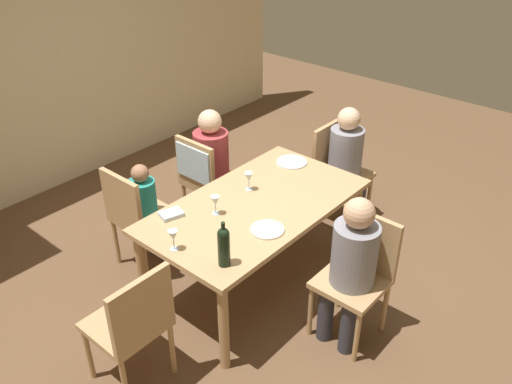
# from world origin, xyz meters

# --- Properties ---
(ground_plane) EXTENTS (10.00, 10.00, 0.00)m
(ground_plane) POSITION_xyz_m (0.00, 0.00, 0.00)
(ground_plane) COLOR brown
(rear_room_partition) EXTENTS (6.40, 0.12, 2.70)m
(rear_room_partition) POSITION_xyz_m (0.00, 2.68, 1.35)
(rear_room_partition) COLOR beige
(rear_room_partition) RESTS_ON ground_plane
(dining_table) EXTENTS (1.74, 0.96, 0.75)m
(dining_table) POSITION_xyz_m (0.00, 0.00, 0.67)
(dining_table) COLOR tan
(dining_table) RESTS_ON ground_plane
(chair_far_right) EXTENTS (0.46, 0.44, 0.92)m
(chair_far_right) POSITION_xyz_m (0.27, 0.86, 0.59)
(chair_far_right) COLOR tan
(chair_far_right) RESTS_ON ground_plane
(chair_right_end) EXTENTS (0.44, 0.44, 0.92)m
(chair_right_end) POSITION_xyz_m (1.25, 0.09, 0.53)
(chair_right_end) COLOR tan
(chair_right_end) RESTS_ON ground_plane
(chair_near) EXTENTS (0.44, 0.44, 0.92)m
(chair_near) POSITION_xyz_m (0.09, -0.86, 0.53)
(chair_near) COLOR tan
(chair_near) RESTS_ON ground_plane
(chair_far_left) EXTENTS (0.44, 0.44, 0.92)m
(chair_far_left) POSITION_xyz_m (-0.48, 0.86, 0.53)
(chair_far_left) COLOR tan
(chair_far_left) RESTS_ON ground_plane
(chair_left_end) EXTENTS (0.44, 0.44, 0.92)m
(chair_left_end) POSITION_xyz_m (-1.25, -0.09, 0.53)
(chair_left_end) COLOR tan
(chair_left_end) RESTS_ON ground_plane
(person_woman_host) EXTENTS (0.36, 0.31, 1.15)m
(person_woman_host) POSITION_xyz_m (0.42, 0.86, 0.66)
(person_woman_host) COLOR #33333D
(person_woman_host) RESTS_ON ground_plane
(person_man_bearded) EXTENTS (0.31, 0.35, 1.13)m
(person_man_bearded) POSITION_xyz_m (1.25, -0.03, 0.65)
(person_man_bearded) COLOR #33333D
(person_man_bearded) RESTS_ON ground_plane
(person_man_guest) EXTENTS (0.35, 0.31, 1.14)m
(person_man_guest) POSITION_xyz_m (-0.03, -0.86, 0.66)
(person_man_guest) COLOR #33333D
(person_man_guest) RESTS_ON ground_plane
(person_child_small) EXTENTS (0.25, 0.22, 0.94)m
(person_child_small) POSITION_xyz_m (-0.37, 0.86, 0.56)
(person_child_small) COLOR #33333D
(person_child_small) RESTS_ON ground_plane
(wine_bottle_tall_green) EXTENTS (0.08, 0.08, 0.32)m
(wine_bottle_tall_green) POSITION_xyz_m (-0.68, -0.32, 0.90)
(wine_bottle_tall_green) COLOR black
(wine_bottle_tall_green) RESTS_ON dining_table
(wine_glass_near_left) EXTENTS (0.07, 0.07, 0.15)m
(wine_glass_near_left) POSITION_xyz_m (0.12, 0.18, 0.86)
(wine_glass_near_left) COLOR silver
(wine_glass_near_left) RESTS_ON dining_table
(wine_glass_centre) EXTENTS (0.07, 0.07, 0.15)m
(wine_glass_centre) POSITION_xyz_m (-0.78, 0.04, 0.86)
(wine_glass_centre) COLOR silver
(wine_glass_centre) RESTS_ON dining_table
(wine_glass_near_right) EXTENTS (0.07, 0.07, 0.15)m
(wine_glass_near_right) POSITION_xyz_m (-0.30, 0.13, 0.86)
(wine_glass_near_right) COLOR silver
(wine_glass_near_right) RESTS_ON dining_table
(dinner_plate_host) EXTENTS (0.24, 0.24, 0.01)m
(dinner_plate_host) POSITION_xyz_m (-0.21, -0.29, 0.76)
(dinner_plate_host) COLOR silver
(dinner_plate_host) RESTS_ON dining_table
(dinner_plate_guest_left) EXTENTS (0.26, 0.26, 0.01)m
(dinner_plate_guest_left) POSITION_xyz_m (0.69, 0.19, 0.76)
(dinner_plate_guest_left) COLOR white
(dinner_plate_guest_left) RESTS_ON dining_table
(folded_napkin) EXTENTS (0.19, 0.16, 0.03)m
(folded_napkin) POSITION_xyz_m (-0.53, 0.35, 0.77)
(folded_napkin) COLOR #ADC6D6
(folded_napkin) RESTS_ON dining_table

